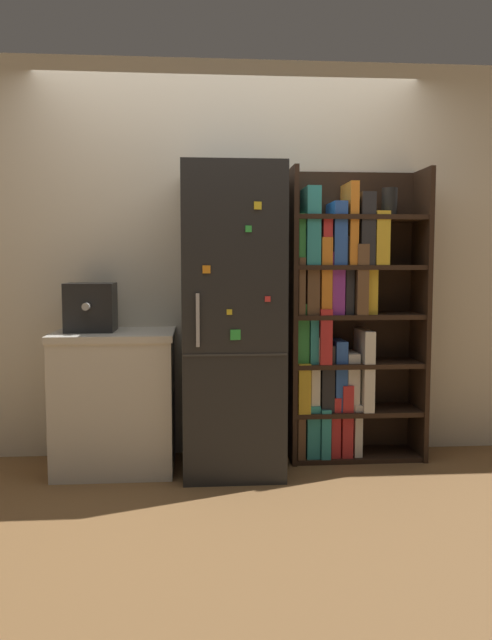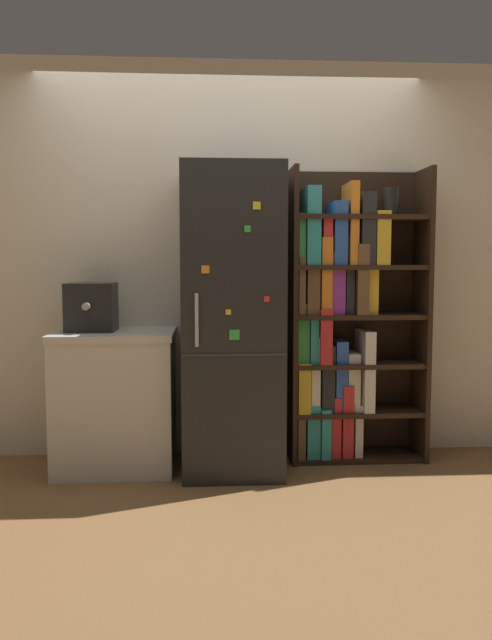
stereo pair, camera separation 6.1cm
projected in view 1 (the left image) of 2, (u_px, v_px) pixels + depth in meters
The scene contains 6 objects.
ground_plane at pixel (233, 474), 3.81m from camera, with size 16.00×16.00×0.00m, color olive.
wall_back at pixel (229, 261), 4.16m from camera, with size 8.00×0.05×2.60m.
refrigerator at pixel (232, 321), 3.84m from camera, with size 0.60×0.69×1.86m.
bookshelf at pixel (341, 320), 4.08m from camera, with size 0.88×0.35×1.88m.
kitchen_counter at pixel (116, 400), 3.88m from camera, with size 0.74×0.58×0.86m.
espresso_machine at pixel (91, 307), 3.84m from camera, with size 0.29×0.33×0.30m.
Camera 1 is at (-0.21, -3.70, 1.28)m, focal length 35.00 mm.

